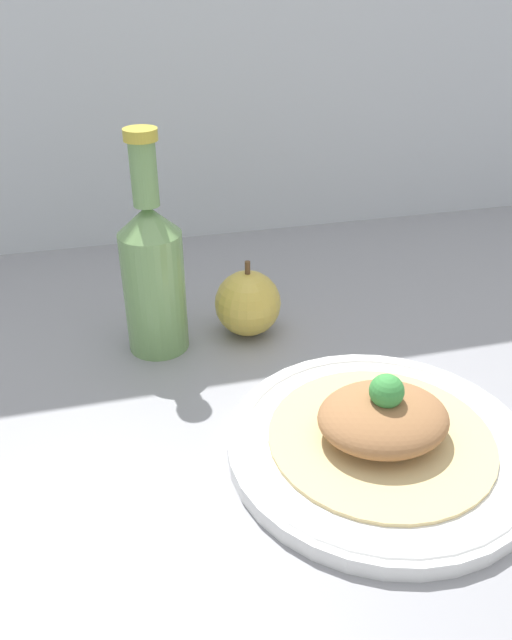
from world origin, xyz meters
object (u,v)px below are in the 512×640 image
at_px(plate, 380,444).
at_px(apple, 248,303).
at_px(cider_bottle, 153,272).
at_px(plated_food, 383,421).

bearing_deg(plate, apple, 105.68).
bearing_deg(plate, cider_bottle, 126.87).
xyz_separation_m(plate, plated_food, (-0.00, 0.00, 0.03)).
relative_size(plate, apple, 2.98).
bearing_deg(cider_bottle, plate, -53.13).
bearing_deg(cider_bottle, apple, 2.45).
xyz_separation_m(plate, cider_bottle, (-0.18, 0.24, 0.09)).
height_order(plated_food, apple, apple).
bearing_deg(apple, plated_food, -74.32).
relative_size(plated_food, cider_bottle, 0.82).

